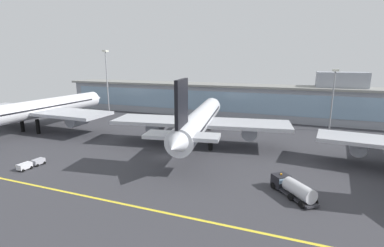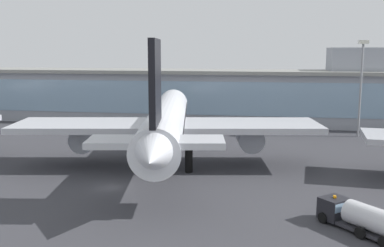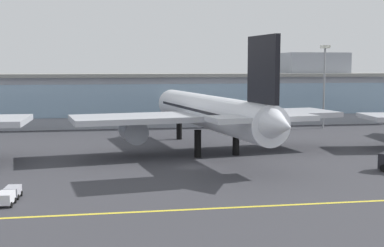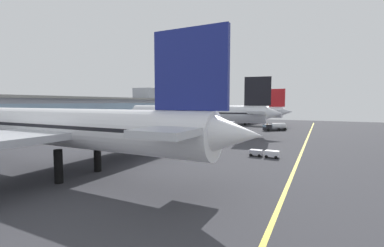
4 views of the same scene
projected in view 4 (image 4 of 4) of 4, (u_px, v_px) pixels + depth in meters
The scene contains 9 objects.
ground_plane at pixel (225, 138), 79.42m from camera, with size 192.38×192.38×0.00m, color #38383D.
taxiway_centreline_stripe at pixel (305, 143), 69.82m from camera, with size 153.90×0.50×0.01m, color yellow.
terminal_building at pixel (96, 112), 103.88m from camera, with size 140.41×14.00×17.85m.
airliner_near_left at pixel (62, 128), 39.38m from camera, with size 48.44×58.79×18.68m.
airliner_near_right at pixel (198, 114), 88.04m from camera, with size 46.23×53.65×18.48m.
airliner_far_right at pixel (242, 112), 128.54m from camera, with size 37.60×46.72×16.67m.
fuel_tanker_truck at pixel (274, 127), 100.40m from camera, with size 7.78×8.41×2.90m.
baggage_tug_near at pixel (265, 153), 51.94m from camera, with size 2.03×5.68×1.40m.
apron_light_mast_centre at pixel (171, 98), 130.02m from camera, with size 1.80×1.80×19.22m.
Camera 4 is at (-75.20, -25.63, 10.65)m, focal length 25.01 mm.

